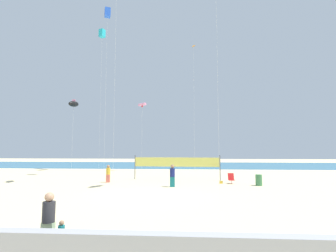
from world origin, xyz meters
The scene contains 16 objects.
ground_plane centered at (0.00, 0.00, 0.00)m, with size 120.00×120.00×0.00m, color beige.
ocean_band centered at (0.00, 30.95, 0.00)m, with size 120.00×20.00×0.01m, color teal.
boardwalk_ledge centered at (0.00, -9.91, 0.39)m, with size 28.00×0.44×0.78m, color #A8A8AD.
mother_figure centered at (-1.82, -9.06, 0.89)m, with size 0.38×0.38×1.66m.
toddler_figure centered at (-1.32, -9.20, 0.46)m, with size 0.20×0.20×0.86m.
beachgoer_navy_shirt centered at (1.39, 3.52, 0.94)m, with size 0.40×0.40×1.77m.
beachgoer_mustard_shirt centered at (-4.55, 5.84, 0.84)m, with size 0.36×0.36×1.57m.
folding_beach_chair centered at (6.44, 5.84, 0.47)m, with size 0.52×0.65×0.89m.
trash_barrel centered at (8.49, 4.74, 0.45)m, with size 0.53×0.53×0.90m, color #3F7F4C.
volleyball_net centered at (1.58, 8.16, 1.64)m, with size 8.46×0.54×2.40m.
beach_handbag centered at (5.54, 5.80, 0.11)m, with size 0.28×0.14×0.23m, color gold.
kite_blue_box centered at (-6.67, 11.12, 19.09)m, with size 0.86×0.86×19.68m.
kite_orange_diamond centered at (3.59, 14.95, 15.33)m, with size 0.42×0.41×16.52m.
kite_black_inflatable centered at (-13.67, 18.18, 9.52)m, with size 1.05×2.56×10.18m.
kite_pink_tube centered at (-3.56, 17.77, 9.21)m, with size 1.28×1.15×9.44m.
kite_cyan_box centered at (-10.14, 19.40, 20.59)m, with size 0.98×0.98×21.23m.
Camera 1 is at (2.41, -16.78, 3.02)m, focal length 26.86 mm.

